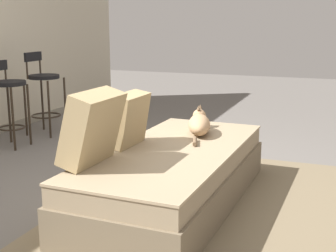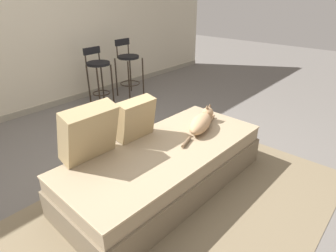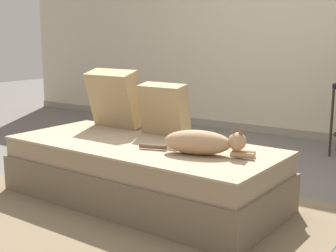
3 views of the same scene
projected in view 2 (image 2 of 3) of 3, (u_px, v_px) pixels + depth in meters
ground_plane at (136, 169)px, 2.85m from camera, size 16.00×16.00×0.00m
wall_back_panel at (11, 19)px, 3.61m from camera, size 8.00×0.10×2.60m
wall_baseboard_trim at (34, 110)px, 4.13m from camera, size 8.00×0.02×0.09m
area_rug at (191, 199)px, 2.43m from camera, size 2.62×1.94×0.01m
couch at (165, 166)px, 2.52m from camera, size 1.94×0.90×0.40m
throw_pillow_corner at (89, 133)px, 2.18m from camera, size 0.44×0.28×0.46m
throw_pillow_middle at (135, 119)px, 2.52m from camera, size 0.37×0.20×0.38m
cat at (201, 122)px, 2.72m from camera, size 0.73×0.29×0.19m
bar_stool_near_window at (98, 71)px, 4.19m from camera, size 0.34×0.34×0.87m
bar_stool_by_doorway at (128, 65)px, 4.60m from camera, size 0.34×0.34×0.92m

